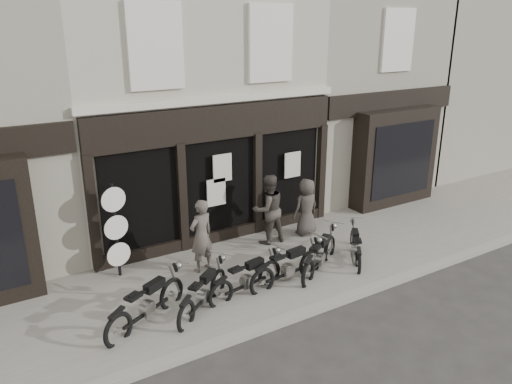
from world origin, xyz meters
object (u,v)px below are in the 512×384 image
man_right (306,207)px  motorcycle_1 (203,295)px  motorcycle_0 (147,307)px  motorcycle_4 (320,258)px  advert_sign_post (117,235)px  man_centre (268,209)px  motorcycle_2 (247,281)px  man_left (201,236)px  motorcycle_5 (355,248)px  motorcycle_3 (288,269)px

man_right → motorcycle_1: bearing=20.7°
motorcycle_0 → motorcycle_4: (4.42, -0.04, -0.01)m
motorcycle_4 → advert_sign_post: size_ratio=0.81×
man_centre → man_right: size_ratio=1.18×
motorcycle_2 → motorcycle_4: motorcycle_4 is taller
man_right → advert_sign_post: 5.35m
motorcycle_1 → man_left: size_ratio=0.99×
motorcycle_0 → motorcycle_5: bearing=-27.9°
motorcycle_1 → man_left: 1.83m
motorcycle_4 → man_left: man_left is taller
motorcycle_0 → motorcycle_1: bearing=-34.1°
motorcycle_0 → motorcycle_4: motorcycle_0 is taller
man_left → man_right: man_left is taller
motorcycle_1 → motorcycle_5: bearing=-35.0°
motorcycle_5 → man_left: (-3.69, 1.45, 0.67)m
motorcycle_1 → man_left: bearing=28.8°
motorcycle_1 → man_right: size_ratio=1.10×
man_left → man_centre: man_centre is taller
motorcycle_0 → motorcycle_2: motorcycle_0 is taller
motorcycle_4 → motorcycle_5: 1.19m
motorcycle_4 → man_centre: man_centre is taller
motorcycle_2 → man_left: 1.67m
motorcycle_5 → motorcycle_2: bearing=126.9°
motorcycle_1 → motorcycle_5: size_ratio=1.08×
motorcycle_3 → advert_sign_post: size_ratio=0.90×
motorcycle_2 → motorcycle_5: size_ratio=1.24×
motorcycle_0 → man_left: size_ratio=1.15×
motorcycle_4 → motorcycle_0: bearing=147.9°
man_left → advert_sign_post: (-1.82, 0.78, 0.16)m
motorcycle_4 → man_right: (1.01, 1.92, 0.52)m
motorcycle_1 → man_right: (4.23, 2.02, 0.54)m
motorcycle_3 → man_left: size_ratio=1.21×
motorcycle_1 → man_left: (0.72, 1.56, 0.63)m
motorcycle_4 → motorcycle_1: bearing=150.1°
motorcycle_2 → man_right: (3.11, 1.95, 0.55)m
motorcycle_0 → motorcycle_1: (1.20, -0.14, -0.03)m
motorcycle_1 → motorcycle_2: motorcycle_1 is taller
man_centre → motorcycle_4: bearing=97.7°
motorcycle_2 → motorcycle_3: bearing=-13.4°
motorcycle_2 → man_left: bearing=94.9°
motorcycle_4 → man_right: bearing=30.7°
motorcycle_0 → man_right: 5.77m
motorcycle_1 → motorcycle_5: 4.41m
motorcycle_2 → man_centre: (1.89, 2.04, 0.69)m
motorcycle_2 → motorcycle_0: bearing=168.3°
advert_sign_post → motorcycle_5: bearing=-31.3°
man_centre → advert_sign_post: (-4.11, 0.23, 0.10)m
motorcycle_5 → man_right: size_ratio=1.02×
motorcycle_1 → advert_sign_post: bearing=78.6°
motorcycle_2 → motorcycle_3: size_ratio=0.95×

